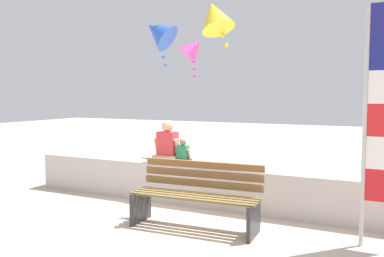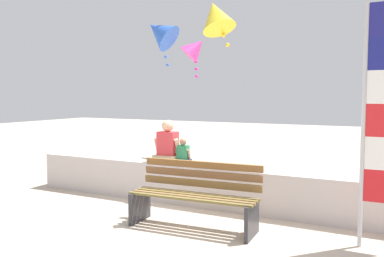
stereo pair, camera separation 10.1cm
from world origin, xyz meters
name	(u,v)px [view 1 (the left image)]	position (x,y,z in m)	size (l,w,h in m)	color
ground_plane	(184,221)	(0.00, 0.00, 0.00)	(40.00, 40.00, 0.00)	#BBA894
seawall_ledge	(211,186)	(0.00, 0.94, 0.33)	(6.86, 0.51, 0.66)	#BCB2AE
park_bench	(196,197)	(0.27, -0.16, 0.43)	(1.81, 0.71, 0.88)	brown
person_adult	(167,146)	(-0.84, 0.99, 0.94)	(0.47, 0.35, 0.73)	tan
person_child	(183,153)	(-0.54, 0.99, 0.82)	(0.28, 0.20, 0.42)	#2E3852
flag_banner	(379,112)	(2.50, 0.09, 1.62)	(0.44, 0.05, 2.87)	#B7B7BC
kite_blue	(158,32)	(-2.24, 3.02, 3.24)	(0.93, 0.81, 1.21)	blue
kite_magenta	(193,48)	(-1.90, 4.13, 2.97)	(0.95, 0.88, 1.14)	#DB3D9E
kite_yellow	(215,16)	(-0.55, 2.35, 3.35)	(1.04, 0.97, 0.98)	yellow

